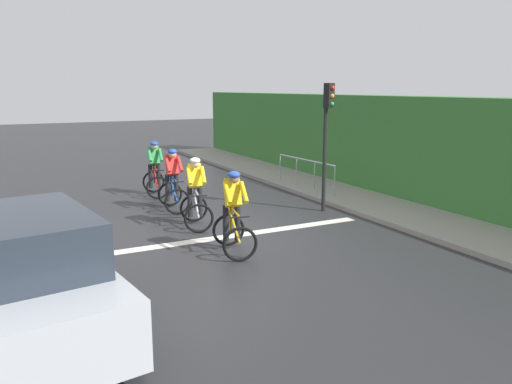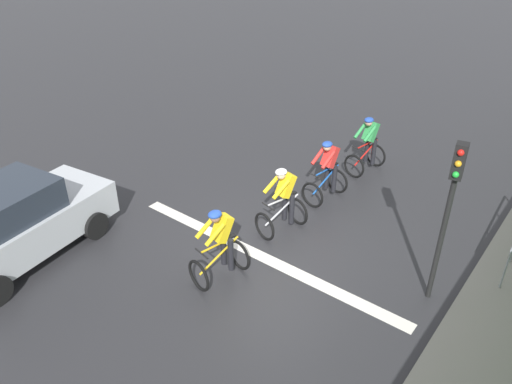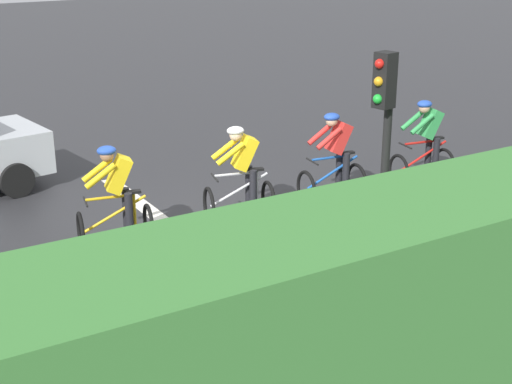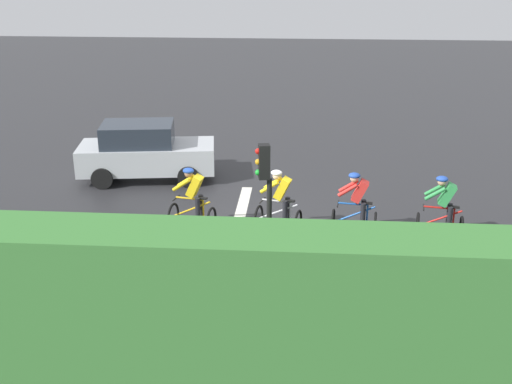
{
  "view_description": "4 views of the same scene",
  "coord_description": "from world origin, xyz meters",
  "px_view_note": "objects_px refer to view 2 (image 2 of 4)",
  "views": [
    {
      "loc": [
        -4.2,
        -10.27,
        3.23
      ],
      "look_at": [
        0.97,
        -0.15,
        0.88
      ],
      "focal_mm": 35.51,
      "sensor_mm": 36.0,
      "label": 1
    },
    {
      "loc": [
        5.18,
        -7.24,
        6.69
      ],
      "look_at": [
        -0.95,
        0.6,
        0.81
      ],
      "focal_mm": 34.56,
      "sensor_mm": 36.0,
      "label": 2
    },
    {
      "loc": [
        9.82,
        -5.11,
        4.68
      ],
      "look_at": [
        0.42,
        0.57,
        0.75
      ],
      "focal_mm": 52.56,
      "sensor_mm": 36.0,
      "label": 3
    },
    {
      "loc": [
        14.23,
        1.16,
        6.5
      ],
      "look_at": [
        -0.45,
        0.06,
        1.0
      ],
      "focal_mm": 44.45,
      "sensor_mm": 36.0,
      "label": 4
    }
  ],
  "objects_px": {
    "cyclist_second": "(327,172)",
    "cyclist_fourth": "(220,246)",
    "cyclist_lead": "(368,146)",
    "cyclist_mid": "(283,201)",
    "car_silver": "(14,223)",
    "traffic_light_near_crossing": "(450,201)"
  },
  "relations": [
    {
      "from": "cyclist_second",
      "to": "cyclist_fourth",
      "type": "distance_m",
      "value": 4.02
    },
    {
      "from": "cyclist_lead",
      "to": "cyclist_mid",
      "type": "bearing_deg",
      "value": -92.09
    },
    {
      "from": "cyclist_second",
      "to": "car_silver",
      "type": "bearing_deg",
      "value": -122.49
    },
    {
      "from": "car_silver",
      "to": "traffic_light_near_crossing",
      "type": "xyz_separation_m",
      "value": [
        7.44,
        4.16,
        1.35
      ]
    },
    {
      "from": "car_silver",
      "to": "cyclist_lead",
      "type": "bearing_deg",
      "value": 63.89
    },
    {
      "from": "car_silver",
      "to": "cyclist_second",
      "type": "bearing_deg",
      "value": 57.51
    },
    {
      "from": "traffic_light_near_crossing",
      "to": "cyclist_fourth",
      "type": "bearing_deg",
      "value": -150.56
    },
    {
      "from": "cyclist_second",
      "to": "cyclist_mid",
      "type": "relative_size",
      "value": 1.0
    },
    {
      "from": "car_silver",
      "to": "traffic_light_near_crossing",
      "type": "height_order",
      "value": "traffic_light_near_crossing"
    },
    {
      "from": "cyclist_mid",
      "to": "cyclist_lead",
      "type": "bearing_deg",
      "value": 87.91
    },
    {
      "from": "cyclist_fourth",
      "to": "traffic_light_near_crossing",
      "type": "relative_size",
      "value": 0.5
    },
    {
      "from": "cyclist_lead",
      "to": "cyclist_fourth",
      "type": "relative_size",
      "value": 1.0
    },
    {
      "from": "cyclist_mid",
      "to": "cyclist_fourth",
      "type": "bearing_deg",
      "value": -90.26
    },
    {
      "from": "car_silver",
      "to": "traffic_light_near_crossing",
      "type": "bearing_deg",
      "value": 29.21
    },
    {
      "from": "cyclist_lead",
      "to": "traffic_light_near_crossing",
      "type": "bearing_deg",
      "value": -49.62
    },
    {
      "from": "traffic_light_near_crossing",
      "to": "cyclist_second",
      "type": "bearing_deg",
      "value": 150.5
    },
    {
      "from": "cyclist_mid",
      "to": "car_silver",
      "type": "bearing_deg",
      "value": -132.04
    },
    {
      "from": "cyclist_mid",
      "to": "traffic_light_near_crossing",
      "type": "relative_size",
      "value": 0.5
    },
    {
      "from": "car_silver",
      "to": "traffic_light_near_crossing",
      "type": "relative_size",
      "value": 1.29
    },
    {
      "from": "cyclist_fourth",
      "to": "cyclist_second",
      "type": "bearing_deg",
      "value": 89.18
    },
    {
      "from": "cyclist_lead",
      "to": "cyclist_mid",
      "type": "distance_m",
      "value": 3.9
    },
    {
      "from": "cyclist_second",
      "to": "car_silver",
      "type": "xyz_separation_m",
      "value": [
        -3.92,
        -6.16,
        0.08
      ]
    }
  ]
}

